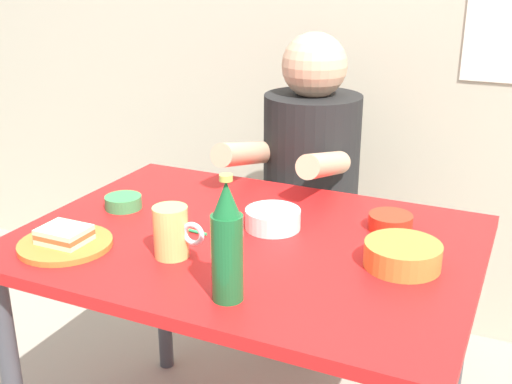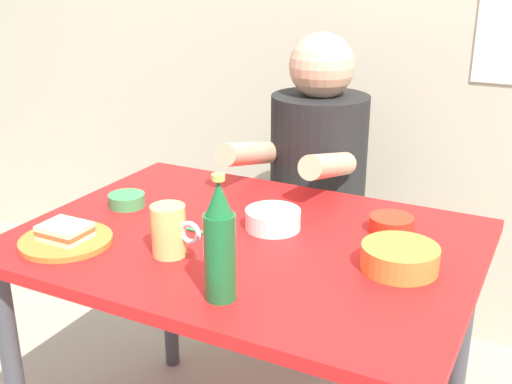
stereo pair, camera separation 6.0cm
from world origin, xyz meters
The scene contains 12 objects.
dining_table centered at (0.00, 0.00, 0.65)m, with size 1.10×0.80×0.74m.
stool centered at (-0.06, 0.63, 0.35)m, with size 0.34×0.34×0.45m.
person_seated centered at (-0.06, 0.62, 0.77)m, with size 0.33×0.56×0.72m.
plate_orange centered at (-0.37, -0.23, 0.75)m, with size 0.22×0.22×0.01m, color orange.
sandwich centered at (-0.37, -0.23, 0.77)m, with size 0.11×0.09×0.04m.
beer_mug centered at (-0.11, -0.17, 0.80)m, with size 0.13×0.08×0.12m.
beer_bottle centered at (0.09, -0.29, 0.86)m, with size 0.06×0.06×0.26m.
soup_bowl_orange centered at (0.38, 0.00, 0.77)m, with size 0.17×0.17×0.05m.
dip_bowl_green centered at (-0.39, 0.03, 0.76)m, with size 0.10×0.10×0.03m.
sauce_bowl_chili centered at (0.31, 0.19, 0.76)m, with size 0.11×0.11×0.04m.
rice_bowl_white centered at (0.04, 0.07, 0.77)m, with size 0.14×0.14×0.05m.
spoon centered at (-0.18, -0.03, 0.75)m, with size 0.13×0.03×0.01m.
Camera 2 is at (0.66, -1.24, 1.38)m, focal length 44.14 mm.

